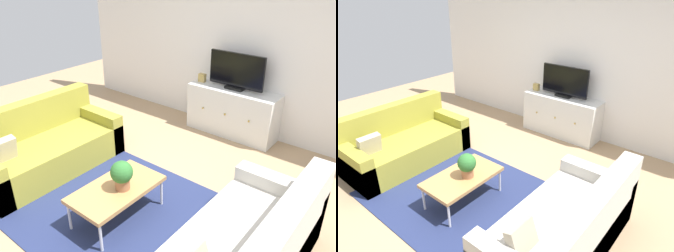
# 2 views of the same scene
# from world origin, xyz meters

# --- Properties ---
(ground_plane) EXTENTS (10.00, 10.00, 0.00)m
(ground_plane) POSITION_xyz_m (0.00, 0.00, 0.00)
(ground_plane) COLOR tan
(wall_back) EXTENTS (6.40, 0.12, 2.70)m
(wall_back) POSITION_xyz_m (0.00, 2.55, 1.35)
(wall_back) COLOR white
(wall_back) RESTS_ON ground_plane
(area_rug) EXTENTS (2.50, 1.90, 0.01)m
(area_rug) POSITION_xyz_m (0.00, -0.15, 0.01)
(area_rug) COLOR navy
(area_rug) RESTS_ON ground_plane
(couch_left_side) EXTENTS (0.88, 1.83, 0.86)m
(couch_left_side) POSITION_xyz_m (-1.44, -0.10, 0.28)
(couch_left_side) COLOR olive
(couch_left_side) RESTS_ON ground_plane
(couch_right_side) EXTENTS (0.88, 1.83, 0.86)m
(couch_right_side) POSITION_xyz_m (1.44, -0.10, 0.28)
(couch_right_side) COLOR beige
(couch_right_side) RESTS_ON ground_plane
(coffee_table) EXTENTS (0.55, 0.95, 0.38)m
(coffee_table) POSITION_xyz_m (0.02, -0.21, 0.35)
(coffee_table) COLOR #B7844C
(coffee_table) RESTS_ON ground_plane
(potted_plant) EXTENTS (0.23, 0.23, 0.31)m
(potted_plant) POSITION_xyz_m (0.09, -0.18, 0.55)
(potted_plant) COLOR #936042
(potted_plant) RESTS_ON coffee_table
(tv_console) EXTENTS (1.39, 0.47, 0.73)m
(tv_console) POSITION_xyz_m (-0.02, 2.27, 0.37)
(tv_console) COLOR silver
(tv_console) RESTS_ON ground_plane
(flat_screen_tv) EXTENTS (0.86, 0.16, 0.54)m
(flat_screen_tv) POSITION_xyz_m (-0.02, 2.29, 1.00)
(flat_screen_tv) COLOR black
(flat_screen_tv) RESTS_ON tv_console
(mantel_clock) EXTENTS (0.11, 0.07, 0.13)m
(mantel_clock) POSITION_xyz_m (-0.59, 2.27, 0.80)
(mantel_clock) COLOR tan
(mantel_clock) RESTS_ON tv_console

